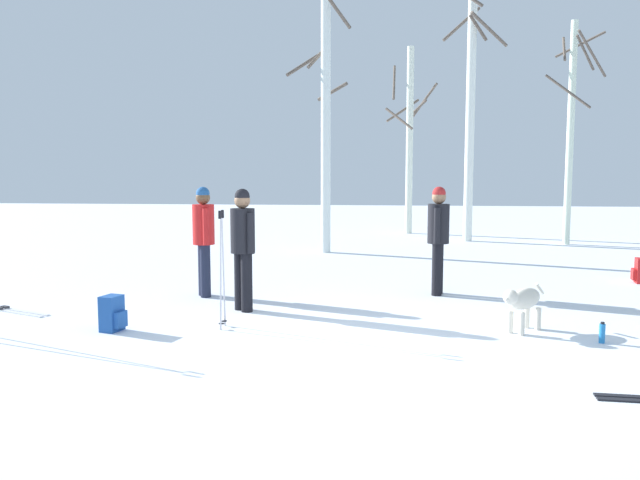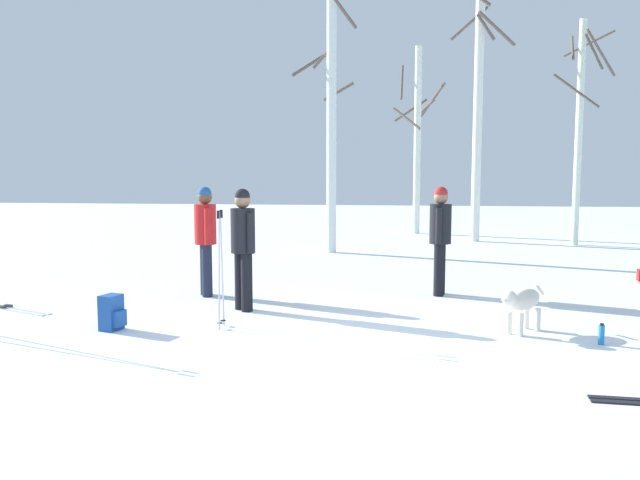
% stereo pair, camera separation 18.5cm
% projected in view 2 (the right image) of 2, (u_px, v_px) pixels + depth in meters
% --- Properties ---
extents(ground_plane, '(60.00, 60.00, 0.00)m').
position_uv_depth(ground_plane, '(341.00, 351.00, 7.07)').
color(ground_plane, white).
extents(person_0, '(0.34, 0.51, 1.72)m').
position_uv_depth(person_0, '(440.00, 233.00, 10.15)').
color(person_0, black).
rests_on(person_0, ground_plane).
extents(person_1, '(0.34, 0.48, 1.72)m').
position_uv_depth(person_1, '(205.00, 234.00, 10.09)').
color(person_1, '#1E2338').
rests_on(person_1, ground_plane).
extents(person_2, '(0.39, 0.40, 1.72)m').
position_uv_depth(person_2, '(243.00, 241.00, 9.02)').
color(person_2, black).
rests_on(person_2, ground_plane).
extents(dog, '(0.62, 0.71, 0.57)m').
position_uv_depth(dog, '(522.00, 302.00, 7.80)').
color(dog, beige).
rests_on(dog, ground_plane).
extents(ski_pair_lying_1, '(1.83, 0.90, 0.05)m').
position_uv_depth(ski_pair_lying_1, '(3.00, 307.00, 9.27)').
color(ski_pair_lying_1, white).
rests_on(ski_pair_lying_1, ground_plane).
extents(ski_poles_1, '(0.07, 0.24, 1.48)m').
position_uv_depth(ski_poles_1, '(221.00, 265.00, 8.05)').
color(ski_poles_1, '#B2B2BC').
rests_on(ski_poles_1, ground_plane).
extents(backpack_0, '(0.32, 0.30, 0.44)m').
position_uv_depth(backpack_0, '(112.00, 313.00, 7.98)').
color(backpack_0, '#1E4C99').
rests_on(backpack_0, ground_plane).
extents(water_bottle_0, '(0.07, 0.07, 0.24)m').
position_uv_depth(water_bottle_0, '(601.00, 335.00, 7.31)').
color(water_bottle_0, '#1E72BF').
rests_on(water_bottle_0, ground_plane).
extents(birch_tree_0, '(1.54, 1.53, 6.03)m').
position_uv_depth(birch_tree_0, '(331.00, 121.00, 15.29)').
color(birch_tree_0, white).
rests_on(birch_tree_0, ground_plane).
extents(birch_tree_1, '(1.62, 1.62, 5.75)m').
position_uv_depth(birch_tree_1, '(417.00, 136.00, 20.02)').
color(birch_tree_1, silver).
rests_on(birch_tree_1, ground_plane).
extents(birch_tree_2, '(1.72, 1.73, 6.98)m').
position_uv_depth(birch_tree_2, '(478.00, 108.00, 17.63)').
color(birch_tree_2, white).
rests_on(birch_tree_2, ground_plane).
extents(birch_tree_3, '(1.65, 1.71, 5.83)m').
position_uv_depth(birch_tree_3, '(580.00, 125.00, 16.80)').
color(birch_tree_3, silver).
rests_on(birch_tree_3, ground_plane).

